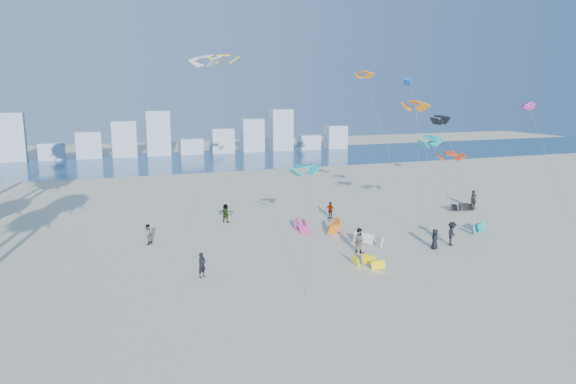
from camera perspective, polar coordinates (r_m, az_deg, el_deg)
name	(u,v)px	position (r m, az deg, el deg)	size (l,w,h in m)	color
ground	(347,349)	(26.26, 6.40, -16.39)	(220.00, 220.00, 0.00)	beige
ocean	(158,162)	(94.14, -13.83, 3.14)	(220.00, 220.00, 0.00)	navy
kitesurfer_near	(202,265)	(35.28, -9.24, -7.77)	(0.61, 0.40, 1.66)	black
kitesurfer_mid	(359,240)	(40.31, 7.60, -5.17)	(0.93, 0.73, 1.92)	gray
kitesurfers_far	(336,222)	(46.01, 5.18, -3.22)	(34.18, 15.11, 1.91)	black
grounded_kites	(372,230)	(45.48, 9.00, -4.03)	(19.97, 13.87, 1.02)	yellow
flying_kites	(342,90)	(51.40, 5.83, 10.89)	(34.16, 34.21, 16.35)	#0EA8A5
distant_skyline	(144,140)	(103.58, -15.23, 5.46)	(85.00, 3.00, 8.40)	#9EADBF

